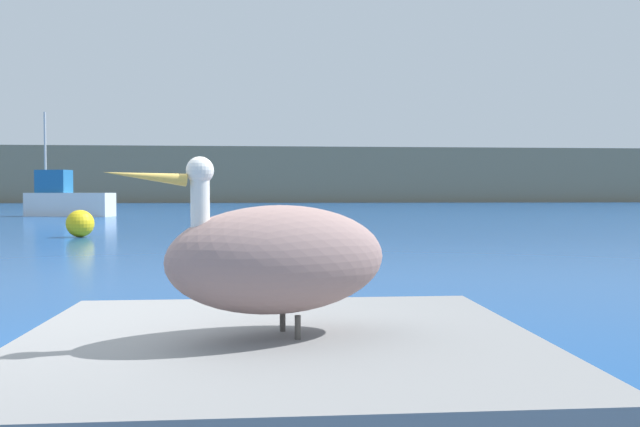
{
  "coord_description": "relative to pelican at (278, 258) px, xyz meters",
  "views": [
    {
      "loc": [
        1.17,
        -4.02,
        1.29
      ],
      "look_at": [
        2.43,
        11.71,
        0.76
      ],
      "focal_mm": 36.17,
      "sensor_mm": 36.0,
      "label": 1
    }
  ],
  "objects": [
    {
      "name": "mooring_buoy",
      "position": [
        -5.39,
        15.58,
        -0.57
      ],
      "size": [
        0.78,
        0.78,
        0.78
      ],
      "primitive_type": "sphere",
      "color": "yellow",
      "rests_on": "ground"
    },
    {
      "name": "ground_plane",
      "position": [
        -1.22,
        0.82,
        -0.96
      ],
      "size": [
        260.0,
        260.0,
        0.0
      ],
      "primitive_type": "plane",
      "color": "#194C93"
    },
    {
      "name": "fishing_boat_white",
      "position": [
        -10.69,
        31.74,
        -0.06
      ],
      "size": [
        4.78,
        2.32,
        5.51
      ],
      "rotation": [
        0.0,
        0.0,
        2.89
      ],
      "color": "white",
      "rests_on": "ground"
    },
    {
      "name": "pelican",
      "position": [
        0.0,
        0.0,
        0.0
      ],
      "size": [
        1.43,
        0.93,
        0.89
      ],
      "rotation": [
        0.0,
        0.0,
        -2.78
      ],
      "color": "gray",
      "rests_on": "pier_dock"
    },
    {
      "name": "hillside_backdrop",
      "position": [
        -1.22,
        82.11,
        2.38
      ],
      "size": [
        140.0,
        17.68,
        6.68
      ],
      "primitive_type": "cube",
      "color": "#7F755B",
      "rests_on": "ground"
    },
    {
      "name": "pier_dock",
      "position": [
        0.01,
        0.0,
        -0.68
      ],
      "size": [
        2.59,
        2.32,
        0.57
      ],
      "primitive_type": "cube",
      "color": "gray",
      "rests_on": "ground"
    }
  ]
}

